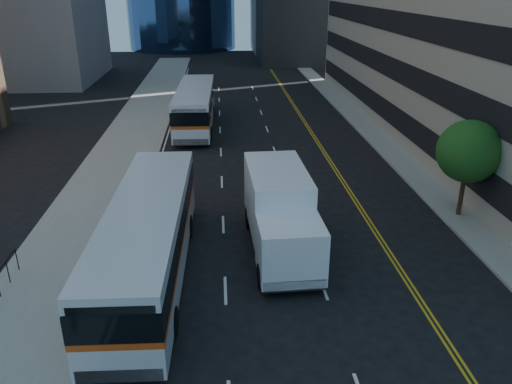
# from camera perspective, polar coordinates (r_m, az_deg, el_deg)

# --- Properties ---
(ground) EXTENTS (160.00, 160.00, 0.00)m
(ground) POSITION_cam_1_polar(r_m,az_deg,el_deg) (19.33, 7.34, -13.94)
(ground) COLOR black
(ground) RESTS_ON ground
(sidewalk_west) EXTENTS (5.00, 90.00, 0.15)m
(sidewalk_west) POSITION_cam_1_polar(r_m,az_deg,el_deg) (42.31, -13.70, 6.44)
(sidewalk_west) COLOR gray
(sidewalk_west) RESTS_ON ground
(sidewalk_east) EXTENTS (2.00, 90.00, 0.15)m
(sidewalk_east) POSITION_cam_1_polar(r_m,az_deg,el_deg) (43.58, 12.68, 7.00)
(sidewalk_east) COLOR gray
(sidewalk_east) RESTS_ON ground
(street_tree) EXTENTS (3.20, 3.20, 5.10)m
(street_tree) POSITION_cam_1_polar(r_m,az_deg,el_deg) (27.47, 23.15, 4.27)
(street_tree) COLOR #332114
(street_tree) RESTS_ON sidewalk_east
(bus_front) EXTENTS (3.20, 13.22, 3.39)m
(bus_front) POSITION_cam_1_polar(r_m,az_deg,el_deg) (21.06, -12.20, -5.05)
(bus_front) COLOR silver
(bus_front) RESTS_ON ground
(bus_rear) EXTENTS (3.19, 13.19, 3.39)m
(bus_rear) POSITION_cam_1_polar(r_m,az_deg,el_deg) (43.47, -6.95, 9.76)
(bus_rear) COLOR white
(bus_rear) RESTS_ON ground
(box_truck) EXTENTS (2.89, 7.71, 3.65)m
(box_truck) POSITION_cam_1_polar(r_m,az_deg,el_deg) (22.55, 2.78, -2.39)
(box_truck) COLOR white
(box_truck) RESTS_ON ground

